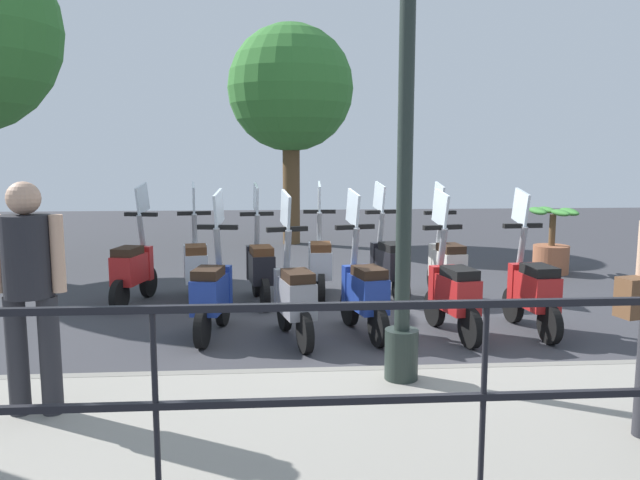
% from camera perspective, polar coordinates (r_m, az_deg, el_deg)
% --- Properties ---
extents(ground_plane, '(28.00, 28.00, 0.00)m').
position_cam_1_polar(ground_plane, '(7.41, 4.00, -7.09)').
color(ground_plane, '#38383D').
extents(promenade_walkway, '(2.20, 20.00, 0.15)m').
position_cam_1_polar(promenade_walkway, '(4.46, 9.92, -16.64)').
color(promenade_walkway, gray).
rests_on(promenade_walkway, ground_plane).
extents(fence_railing, '(0.04, 16.03, 1.07)m').
position_cam_1_polar(fence_railing, '(3.22, 14.83, -10.73)').
color(fence_railing, black).
rests_on(fence_railing, promenade_walkway).
extents(lamp_post_near, '(0.26, 0.90, 4.33)m').
position_cam_1_polar(lamp_post_near, '(4.79, 7.82, 9.68)').
color(lamp_post_near, '#232D28').
rests_on(lamp_post_near, promenade_walkway).
extents(pedestrian_distant, '(0.33, 0.49, 1.59)m').
position_cam_1_polar(pedestrian_distant, '(4.60, -25.08, -3.37)').
color(pedestrian_distant, '#28282D').
rests_on(pedestrian_distant, promenade_walkway).
extents(tree_distant, '(2.60, 2.60, 4.56)m').
position_cam_1_polar(tree_distant, '(13.26, -2.70, 13.58)').
color(tree_distant, brown).
rests_on(tree_distant, ground_plane).
extents(potted_palm, '(1.06, 0.66, 1.05)m').
position_cam_1_polar(potted_palm, '(10.65, 20.41, -0.50)').
color(potted_palm, '#9E5B3D').
rests_on(potted_palm, ground_plane).
extents(scooter_near_0, '(1.23, 0.44, 1.54)m').
position_cam_1_polar(scooter_near_0, '(7.05, 18.81, -4.24)').
color(scooter_near_0, black).
rests_on(scooter_near_0, ground_plane).
extents(scooter_near_1, '(1.22, 0.48, 1.54)m').
position_cam_1_polar(scooter_near_1, '(6.69, 12.02, -4.64)').
color(scooter_near_1, black).
rests_on(scooter_near_1, ground_plane).
extents(scooter_near_2, '(1.21, 0.51, 1.54)m').
position_cam_1_polar(scooter_near_2, '(6.59, 4.02, -4.67)').
color(scooter_near_2, black).
rests_on(scooter_near_2, ground_plane).
extents(scooter_near_3, '(1.22, 0.50, 1.54)m').
position_cam_1_polar(scooter_near_3, '(6.39, -2.38, -5.06)').
color(scooter_near_3, black).
rests_on(scooter_near_3, ground_plane).
extents(scooter_near_4, '(1.23, 0.46, 1.54)m').
position_cam_1_polar(scooter_near_4, '(6.64, -9.81, -4.67)').
color(scooter_near_4, black).
rests_on(scooter_near_4, ground_plane).
extents(scooter_far_0, '(1.23, 0.44, 1.54)m').
position_cam_1_polar(scooter_far_0, '(8.32, 11.47, -2.15)').
color(scooter_far_0, black).
rests_on(scooter_far_0, ground_plane).
extents(scooter_far_1, '(1.21, 0.51, 1.54)m').
position_cam_1_polar(scooter_far_1, '(8.31, 6.28, -2.05)').
color(scooter_far_1, black).
rests_on(scooter_far_1, ground_plane).
extents(scooter_far_2, '(1.23, 0.44, 1.54)m').
position_cam_1_polar(scooter_far_2, '(8.29, 0.02, -2.02)').
color(scooter_far_2, black).
rests_on(scooter_far_2, ground_plane).
extents(scooter_far_3, '(1.23, 0.46, 1.54)m').
position_cam_1_polar(scooter_far_3, '(8.02, -5.48, -2.40)').
color(scooter_far_3, black).
rests_on(scooter_far_3, ground_plane).
extents(scooter_far_4, '(1.23, 0.46, 1.54)m').
position_cam_1_polar(scooter_far_4, '(8.23, -11.27, -2.26)').
color(scooter_far_4, black).
rests_on(scooter_far_4, ground_plane).
extents(scooter_far_5, '(1.22, 0.51, 1.54)m').
position_cam_1_polar(scooter_far_5, '(8.27, -16.69, -2.39)').
color(scooter_far_5, black).
rests_on(scooter_far_5, ground_plane).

